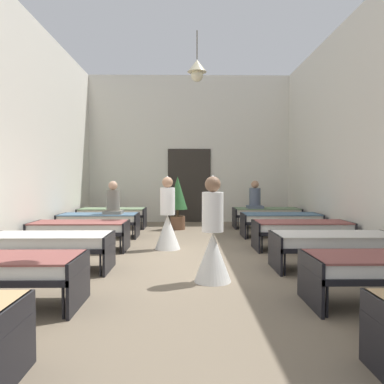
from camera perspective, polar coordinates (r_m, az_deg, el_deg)
The scene contains 15 objects.
ground_plane at distance 6.88m, azimuth -0.04°, elevation -10.43°, with size 7.16×12.06×0.10m, color #7A6B56.
room_shell at distance 8.16m, azimuth -0.18°, elevation 8.85°, with size 6.96×11.66×4.80m.
bed_left_row_2 at distance 6.33m, azimuth -20.68°, elevation -7.17°, with size 1.90×0.84×0.57m.
bed_right_row_2 at distance 6.40m, azimuth 20.60°, elevation -7.07°, with size 1.90×0.84×0.57m.
bed_left_row_3 at distance 7.92m, azimuth -16.55°, elevation -5.28°, with size 1.90×0.84×0.57m.
bed_right_row_3 at distance 7.97m, azimuth 16.17°, elevation -5.23°, with size 1.90×0.84×0.57m.
bed_left_row_4 at distance 9.53m, azimuth -13.82°, elevation -4.01°, with size 1.90×0.84×0.57m.
bed_right_row_4 at distance 9.57m, azimuth 13.22°, elevation -3.98°, with size 1.90×0.84×0.57m.
bed_left_row_5 at distance 11.16m, azimuth -11.89°, elevation -3.11°, with size 1.90×0.84×0.57m.
bed_right_row_5 at distance 11.20m, azimuth 11.13°, elevation -3.09°, with size 1.90×0.84×0.57m.
nurse_near_aisle at distance 7.73m, azimuth -3.69°, elevation -4.70°, with size 0.52×0.52×1.49m.
nurse_mid_aisle at distance 5.33m, azimuth 3.12°, elevation -7.79°, with size 0.52×0.52×1.49m.
patient_seated_primary at distance 11.02m, azimuth 9.45°, elevation -0.92°, with size 0.44×0.44×0.80m.
patient_seated_secondary at distance 9.40m, azimuth -11.80°, elevation -1.45°, with size 0.44×0.44×0.80m.
potted_plant at distance 10.64m, azimuth -2.18°, elevation -0.99°, with size 0.55×0.55×1.50m.
Camera 1 is at (-0.10, -6.72, 1.44)m, focal length 35.42 mm.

